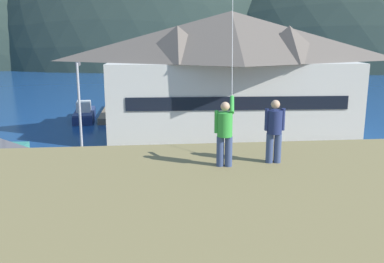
# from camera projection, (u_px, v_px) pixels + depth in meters

# --- Properties ---
(ground_plane) EXTENTS (600.00, 600.00, 0.00)m
(ground_plane) POSITION_uv_depth(u_px,v_px,m) (175.00, 248.00, 19.11)
(ground_plane) COLOR #66604C
(parking_lot_pad) EXTENTS (40.00, 20.00, 0.10)m
(parking_lot_pad) POSITION_uv_depth(u_px,v_px,m) (170.00, 203.00, 23.95)
(parking_lot_pad) COLOR gray
(parking_lot_pad) RESTS_ON ground
(bay_water) EXTENTS (360.00, 84.00, 0.03)m
(bay_water) POSITION_uv_depth(u_px,v_px,m) (155.00, 86.00, 77.29)
(bay_water) COLOR navy
(bay_water) RESTS_ON ground
(far_hill_east_peak) EXTENTS (96.54, 51.06, 89.99)m
(far_hill_east_peak) POSITION_uv_depth(u_px,v_px,m) (159.00, 65.00, 127.16)
(far_hill_east_peak) COLOR #2D3D33
(far_hill_east_peak) RESTS_ON ground
(far_hill_center_saddle) EXTENTS (110.48, 75.76, 79.52)m
(far_hill_center_saddle) POSITION_uv_depth(u_px,v_px,m) (354.00, 64.00, 134.27)
(far_hill_center_saddle) COLOR #2D3D33
(far_hill_center_saddle) RESTS_ON ground
(harbor_lodge) EXTENTS (23.07, 11.53, 11.29)m
(harbor_lodge) POSITION_uv_depth(u_px,v_px,m) (230.00, 71.00, 38.58)
(harbor_lodge) COLOR beige
(harbor_lodge) RESTS_ON ground
(wharf_dock) EXTENTS (3.20, 11.42, 0.70)m
(wharf_dock) POSITION_uv_depth(u_px,v_px,m) (117.00, 112.00, 50.04)
(wharf_dock) COLOR #70604C
(wharf_dock) RESTS_ON ground
(moored_boat_wharfside) EXTENTS (2.50, 6.59, 2.16)m
(moored_boat_wharfside) POSITION_uv_depth(u_px,v_px,m) (84.00, 114.00, 47.00)
(moored_boat_wharfside) COLOR navy
(moored_boat_wharfside) RESTS_ON ground
(moored_boat_outer_mooring) EXTENTS (2.65, 7.43, 2.16)m
(moored_boat_outer_mooring) POSITION_uv_depth(u_px,v_px,m) (147.00, 108.00, 50.76)
(moored_boat_outer_mooring) COLOR navy
(moored_boat_outer_mooring) RESTS_ON ground
(parked_car_front_row_red) EXTENTS (4.31, 2.28, 1.82)m
(parked_car_front_row_red) POSITION_uv_depth(u_px,v_px,m) (33.00, 223.00, 19.14)
(parked_car_front_row_red) COLOR #B28923
(parked_car_front_row_red) RESTS_ON parking_lot_pad
(parked_car_corner_spot) EXTENTS (4.30, 2.26, 1.82)m
(parked_car_corner_spot) POSITION_uv_depth(u_px,v_px,m) (333.00, 204.00, 21.29)
(parked_car_corner_spot) COLOR red
(parked_car_corner_spot) RESTS_ON parking_lot_pad
(parked_car_mid_row_far) EXTENTS (4.34, 2.35, 1.82)m
(parked_car_mid_row_far) POSITION_uv_depth(u_px,v_px,m) (228.00, 174.00, 25.71)
(parked_car_mid_row_far) COLOR #236633
(parked_car_mid_row_far) RESTS_ON parking_lot_pad
(parked_car_mid_row_near) EXTENTS (4.24, 2.14, 1.82)m
(parked_car_mid_row_near) POSITION_uv_depth(u_px,v_px,m) (79.00, 185.00, 23.97)
(parked_car_mid_row_near) COLOR navy
(parked_car_mid_row_near) RESTS_ON parking_lot_pad
(parked_car_front_row_end) EXTENTS (4.20, 2.06, 1.82)m
(parked_car_front_row_end) POSITION_uv_depth(u_px,v_px,m) (222.00, 230.00, 18.45)
(parked_car_front_row_end) COLOR #236633
(parked_car_front_row_end) RESTS_ON parking_lot_pad
(parking_light_pole) EXTENTS (0.24, 0.78, 7.44)m
(parking_light_pole) POSITION_uv_depth(u_px,v_px,m) (80.00, 112.00, 27.83)
(parking_light_pole) COLOR #ADADB2
(parking_light_pole) RESTS_ON parking_lot_pad
(person_kite_flyer) EXTENTS (0.58, 0.63, 1.86)m
(person_kite_flyer) POSITION_uv_depth(u_px,v_px,m) (225.00, 131.00, 11.24)
(person_kite_flyer) COLOR #384770
(person_kite_flyer) RESTS_ON grassy_hill_foreground
(person_companion) EXTENTS (0.55, 0.40, 1.74)m
(person_companion) POSITION_uv_depth(u_px,v_px,m) (274.00, 129.00, 11.55)
(person_companion) COLOR #384770
(person_companion) RESTS_ON grassy_hill_foreground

